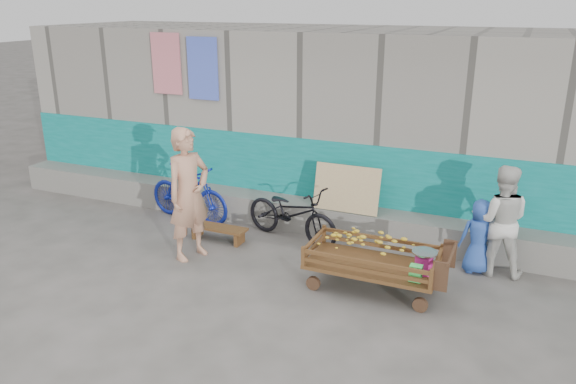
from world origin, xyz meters
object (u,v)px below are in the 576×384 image
at_px(vendor_man, 189,194).
at_px(bench, 218,230).
at_px(child, 479,237).
at_px(bicycle_blue, 189,193).
at_px(woman, 500,221).
at_px(bicycle_dark, 292,213).
at_px(banana_cart, 370,252).

bearing_deg(vendor_man, bench, 13.66).
distance_m(vendor_man, child, 3.93).
bearing_deg(bicycle_blue, bench, -114.52).
distance_m(woman, bicycle_dark, 2.92).
bearing_deg(bench, banana_cart, -12.74).
bearing_deg(bench, bicycle_dark, 24.76).
distance_m(banana_cart, bicycle_blue, 3.54).
height_order(woman, bicycle_dark, woman).
distance_m(child, bicycle_blue, 4.54).
distance_m(banana_cart, woman, 1.81).
bearing_deg(bicycle_dark, vendor_man, 150.35).
bearing_deg(bicycle_blue, woman, -81.90).
xyz_separation_m(banana_cart, bicycle_blue, (-3.36, 1.11, -0.03)).
bearing_deg(child, vendor_man, -1.30).
relative_size(bench, vendor_man, 0.49).
bearing_deg(woman, bench, 2.63).
bearing_deg(bench, woman, 7.86).
bearing_deg(woman, child, 10.28).
height_order(vendor_man, bicycle_dark, vendor_man).
xyz_separation_m(bench, vendor_man, (-0.06, -0.63, 0.76)).
relative_size(bench, bicycle_blue, 0.58).
height_order(banana_cart, vendor_man, vendor_man).
distance_m(bench, woman, 3.99).
xyz_separation_m(vendor_man, woman, (3.98, 1.17, -0.18)).
distance_m(banana_cart, bicycle_dark, 1.82).
xyz_separation_m(vendor_man, bicycle_dark, (1.07, 1.09, -0.50)).
bearing_deg(bicycle_dark, child, -74.96).
bearing_deg(child, bench, -10.33).
height_order(bench, woman, woman).
bearing_deg(child, bicycle_dark, -17.49).
bearing_deg(banana_cart, child, 41.48).
bearing_deg(banana_cart, vendor_man, -178.69).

